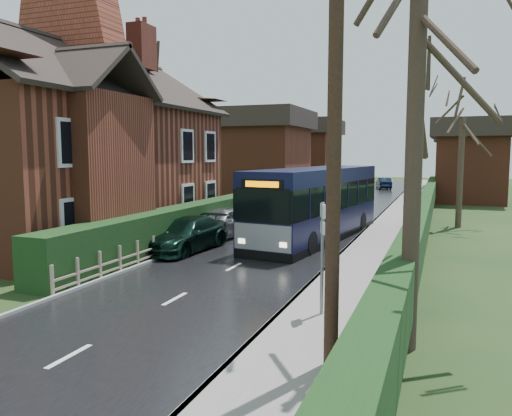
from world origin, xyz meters
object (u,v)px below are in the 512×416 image
at_px(bus, 316,204).
at_px(bus_stop_sign, 322,243).
at_px(telegraph_pole, 334,163).
at_px(car_green, 186,234).
at_px(car_silver, 222,223).
at_px(brick_house, 77,142).

distance_m(bus, bus_stop_sign, 10.96).
height_order(bus, telegraph_pole, telegraph_pole).
bearing_deg(car_green, car_silver, 92.09).
bearing_deg(car_green, telegraph_pole, -45.29).
relative_size(brick_house, telegraph_pole, 1.99).
distance_m(bus_stop_sign, telegraph_pole, 3.42).
distance_m(bus, telegraph_pole, 13.97).
distance_m(car_green, telegraph_pole, 12.17).
height_order(bus, car_silver, bus).
xyz_separation_m(bus, telegraph_pole, (3.53, -13.35, 2.12)).
distance_m(bus, car_silver, 4.35).
distance_m(brick_house, telegraph_pole, 16.66).
bearing_deg(bus, bus_stop_sign, -67.80).
bearing_deg(bus_stop_sign, brick_house, 129.48).
xyz_separation_m(car_green, telegraph_pole, (7.70, -8.92, 3.05)).
height_order(bus, bus_stop_sign, bus).
bearing_deg(bus_stop_sign, car_green, 116.27).
height_order(brick_house, bus, brick_house).
distance_m(brick_house, car_silver, 7.37).
xyz_separation_m(brick_house, car_silver, (5.93, 2.38, -3.66)).
bearing_deg(car_silver, bus_stop_sign, -45.84).
distance_m(brick_house, bus_stop_sign, 14.74).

